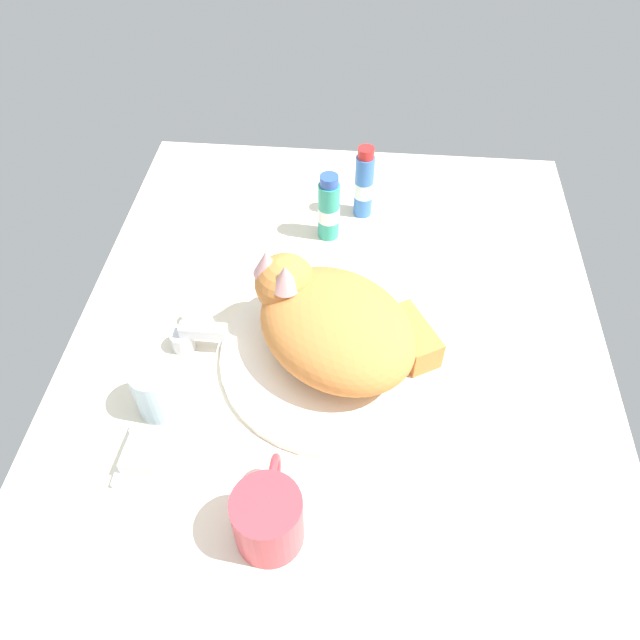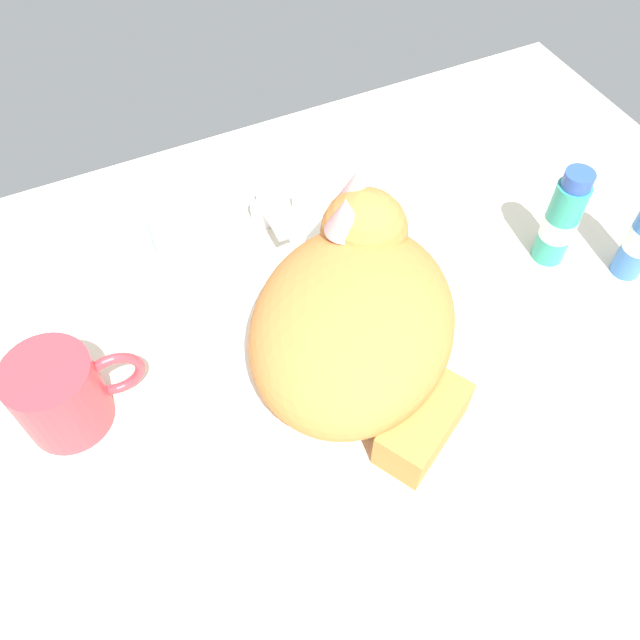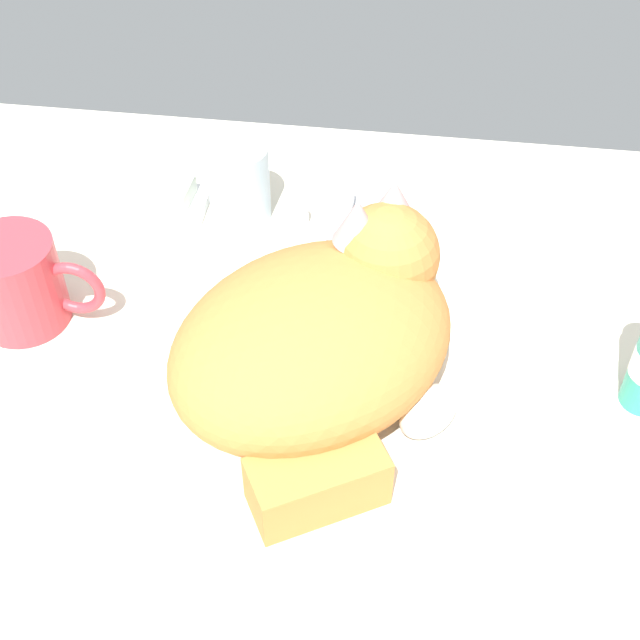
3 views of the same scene
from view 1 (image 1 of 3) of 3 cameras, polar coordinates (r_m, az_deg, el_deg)
name	(u,v)px [view 1 (image 1 of 3)]	position (r cm, az deg, el deg)	size (l,w,h in cm)	color
ground_plane	(336,363)	(94.08, 1.46, -4.05)	(110.00, 82.50, 3.00)	silver
sink_basin	(336,355)	(92.45, 1.48, -3.27)	(34.66, 34.66, 1.13)	white
faucet	(189,338)	(94.53, -12.06, -1.68)	(13.00, 8.82, 5.13)	silver
cat	(332,322)	(88.00, 1.13, -0.14)	(31.23, 31.59, 14.63)	#D17F3D
coffee_mug	(268,518)	(75.42, -4.82, -17.80)	(12.53, 8.37, 8.76)	#C63842
rinse_cup	(157,390)	(87.13, -14.88, -6.28)	(6.36, 6.36, 8.38)	silver
soap_dish	(146,457)	(86.07, -15.86, -12.15)	(9.00, 6.40, 1.20)	white
soap_bar	(143,451)	(84.68, -16.09, -11.60)	(6.08, 4.34, 2.09)	silver
toothpaste_bottle	(329,209)	(108.62, 0.82, 10.28)	(3.85, 3.85, 12.67)	teal
mouthwash_bottle	(364,184)	(113.46, 4.11, 12.45)	(3.48, 3.48, 13.96)	#3870C6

